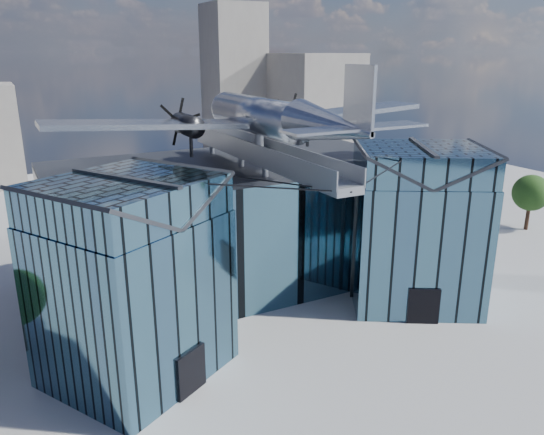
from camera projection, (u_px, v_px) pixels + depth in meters
name	position (u px, v px, depth m)	size (l,w,h in m)	color
ground_plane	(285.00, 323.00, 37.20)	(120.00, 120.00, 0.00)	gray
museum	(249.00, 225.00, 40.47)	(32.88, 24.50, 17.60)	#3E667F
bg_towers	(127.00, 110.00, 77.52)	(77.00, 24.50, 26.00)	gray
tree_side_e	(531.00, 193.00, 55.59)	(4.33, 4.33, 5.96)	#352015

